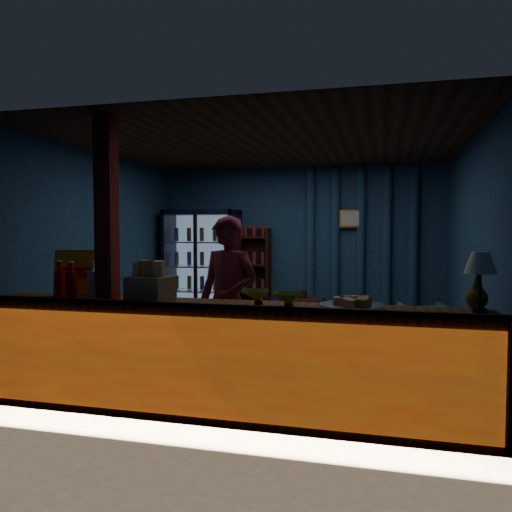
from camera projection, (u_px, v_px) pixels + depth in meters
The scene contains 19 objects.
ground at pixel (269, 358), 6.11m from camera, with size 4.60×4.60×0.00m, color #515154.
room_walls at pixel (269, 230), 6.03m from camera, with size 4.60×4.60×4.60m.
counter at pixel (219, 359), 4.24m from camera, with size 4.40×0.57×0.99m.
support_post at pixel (107, 261), 4.46m from camera, with size 0.16×0.16×2.60m, color maroon.
beverage_cooler at pixel (204, 268), 8.30m from camera, with size 1.20×0.62×1.90m.
bottle_shelf at pixel (255, 277), 8.23m from camera, with size 0.50×0.28×1.60m.
curtain_folds at pixel (361, 247), 7.87m from camera, with size 1.74×0.14×2.50m.
framed_picture at pixel (351, 219), 7.84m from camera, with size 0.36×0.04×0.28m.
shopkeeper at pixel (228, 303), 4.88m from camera, with size 0.63×0.41×1.71m, color maroon.
green_chair at pixel (423, 323), 6.91m from camera, with size 0.60×0.61×0.56m, color #519D4E.
side_table at pixel (303, 317), 7.40m from camera, with size 0.62×0.45×0.67m.
yellow_sign at pixel (83, 273), 4.75m from camera, with size 0.55×0.26×0.43m.
soda_bottles at pixel (82, 283), 4.57m from camera, with size 0.63×0.18×0.34m.
snack_box_left at pixel (151, 287), 4.33m from camera, with size 0.38×0.33×0.36m.
snack_box_centre at pixel (147, 287), 4.40m from camera, with size 0.37×0.33×0.33m.
pastry_tray at pixel (352, 304), 4.00m from camera, with size 0.52×0.52×0.08m.
banana_bunches at pixel (272, 296), 4.03m from camera, with size 0.52×0.30×0.17m.
table_lamp at pixel (480, 265), 3.73m from camera, with size 0.24×0.24×0.46m.
pineapple at pixel (476, 295), 3.87m from camera, with size 0.17×0.17×0.29m.
Camera 1 is at (1.34, -5.89, 1.57)m, focal length 35.00 mm.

